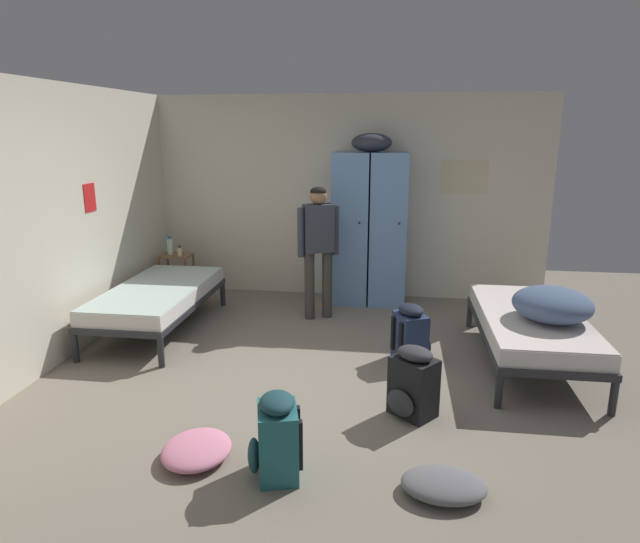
% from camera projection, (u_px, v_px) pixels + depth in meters
% --- Properties ---
extents(ground_plane, '(8.89, 8.89, 0.00)m').
position_uv_depth(ground_plane, '(315.00, 389.00, 4.62)').
color(ground_plane, gray).
extents(room_backdrop, '(4.98, 5.61, 2.54)m').
position_uv_depth(room_backdrop, '(211.00, 213.00, 5.75)').
color(room_backdrop, beige).
rests_on(room_backdrop, ground_plane).
extents(locker_bank, '(0.90, 0.55, 2.07)m').
position_uv_depth(locker_bank, '(370.00, 226.00, 6.73)').
color(locker_bank, '#6B93C6').
rests_on(locker_bank, ground_plane).
extents(shelf_unit, '(0.38, 0.30, 0.57)m').
position_uv_depth(shelf_unit, '(177.00, 272.00, 7.04)').
color(shelf_unit, brown).
rests_on(shelf_unit, ground_plane).
extents(bed_left_rear, '(0.90, 1.90, 0.49)m').
position_uv_depth(bed_left_rear, '(158.00, 296.00, 5.89)').
color(bed_left_rear, '#28282D').
rests_on(bed_left_rear, ground_plane).
extents(bed_right, '(0.90, 1.90, 0.49)m').
position_uv_depth(bed_right, '(531.00, 324.00, 5.05)').
color(bed_right, '#28282D').
rests_on(bed_right, ground_plane).
extents(bedding_heap, '(0.67, 0.72, 0.29)m').
position_uv_depth(bedding_heap, '(552.00, 304.00, 4.80)').
color(bedding_heap, slate).
rests_on(bedding_heap, bed_right).
extents(person_traveler, '(0.44, 0.31, 1.51)m').
position_uv_depth(person_traveler, '(318.00, 240.00, 6.15)').
color(person_traveler, '#3D3833').
rests_on(person_traveler, ground_plane).
extents(water_bottle, '(0.07, 0.07, 0.23)m').
position_uv_depth(water_bottle, '(170.00, 246.00, 6.98)').
color(water_bottle, silver).
rests_on(water_bottle, shelf_unit).
extents(lotion_bottle, '(0.06, 0.06, 0.13)m').
position_uv_depth(lotion_bottle, '(180.00, 251.00, 6.92)').
color(lotion_bottle, beige).
rests_on(lotion_bottle, shelf_unit).
extents(backpack_black, '(0.41, 0.42, 0.55)m').
position_uv_depth(backpack_black, '(413.00, 384.00, 4.14)').
color(backpack_black, black).
rests_on(backpack_black, ground_plane).
extents(backpack_navy, '(0.40, 0.39, 0.55)m').
position_uv_depth(backpack_navy, '(411.00, 334.00, 5.14)').
color(backpack_navy, navy).
rests_on(backpack_navy, ground_plane).
extents(backpack_teal, '(0.39, 0.37, 0.55)m').
position_uv_depth(backpack_teal, '(276.00, 438.00, 3.42)').
color(backpack_teal, '#23666B').
rests_on(backpack_teal, ground_plane).
extents(clothes_pile_grey, '(0.51, 0.37, 0.12)m').
position_uv_depth(clothes_pile_grey, '(444.00, 485.00, 3.28)').
color(clothes_pile_grey, slate).
rests_on(clothes_pile_grey, ground_plane).
extents(clothes_pile_pink, '(0.45, 0.52, 0.12)m').
position_uv_depth(clothes_pile_pink, '(197.00, 449.00, 3.64)').
color(clothes_pile_pink, pink).
rests_on(clothes_pile_pink, ground_plane).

